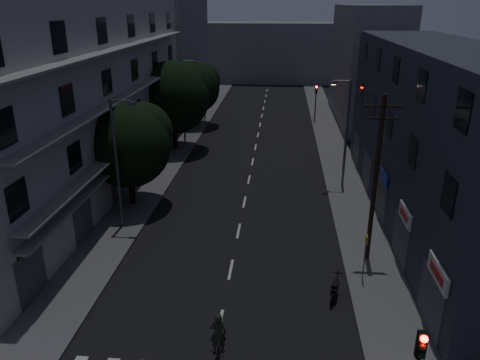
% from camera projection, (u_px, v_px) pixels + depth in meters
% --- Properties ---
extents(ground, '(160.00, 160.00, 0.00)m').
position_uv_depth(ground, '(253.00, 160.00, 42.02)').
color(ground, black).
rests_on(ground, ground).
extents(sidewalk_left, '(3.00, 90.00, 0.15)m').
position_uv_depth(sidewalk_left, '(171.00, 157.00, 42.62)').
color(sidewalk_left, '#565659').
rests_on(sidewalk_left, ground).
extents(sidewalk_right, '(3.00, 90.00, 0.15)m').
position_uv_depth(sidewalk_right, '(337.00, 161.00, 41.37)').
color(sidewalk_right, '#565659').
rests_on(sidewalk_right, ground).
extents(lane_markings, '(0.15, 60.50, 0.01)m').
position_uv_depth(lane_markings, '(257.00, 141.00, 47.83)').
color(lane_markings, beige).
rests_on(lane_markings, ground).
extents(building_left, '(7.00, 36.00, 14.00)m').
position_uv_depth(building_left, '(84.00, 94.00, 34.01)').
color(building_left, '#B0AFAA').
rests_on(building_left, ground).
extents(building_right, '(6.19, 28.00, 11.00)m').
position_uv_depth(building_right, '(436.00, 137.00, 28.82)').
color(building_right, '#2A2E39').
rests_on(building_right, ground).
extents(building_far_left, '(6.00, 20.00, 16.00)m').
position_uv_depth(building_far_left, '(174.00, 45.00, 61.58)').
color(building_far_left, slate).
rests_on(building_far_left, ground).
extents(building_far_right, '(6.00, 20.00, 13.00)m').
position_uv_depth(building_far_right, '(365.00, 64.00, 54.52)').
color(building_far_right, slate).
rests_on(building_far_right, ground).
extents(building_far_end, '(24.00, 8.00, 10.00)m').
position_uv_depth(building_far_end, '(269.00, 52.00, 82.12)').
color(building_far_end, slate).
rests_on(building_far_end, ground).
extents(tree_near, '(5.76, 5.76, 7.11)m').
position_uv_depth(tree_near, '(129.00, 141.00, 31.12)').
color(tree_near, black).
rests_on(tree_near, sidewalk_left).
extents(tree_mid, '(6.71, 6.71, 8.25)m').
position_uv_depth(tree_mid, '(174.00, 94.00, 43.07)').
color(tree_mid, black).
rests_on(tree_mid, sidewalk_left).
extents(tree_far, '(5.72, 5.72, 7.08)m').
position_uv_depth(tree_far, '(195.00, 86.00, 51.98)').
color(tree_far, black).
rests_on(tree_far, sidewalk_left).
extents(traffic_signal_far_right, '(0.28, 0.37, 4.10)m').
position_uv_depth(traffic_signal_far_right, '(316.00, 96.00, 54.30)').
color(traffic_signal_far_right, black).
rests_on(traffic_signal_far_right, sidewalk_right).
extents(traffic_signal_far_left, '(0.28, 0.37, 4.10)m').
position_uv_depth(traffic_signal_far_left, '(204.00, 95.00, 54.94)').
color(traffic_signal_far_left, black).
rests_on(traffic_signal_far_left, sidewalk_left).
extents(street_lamp_left_near, '(1.51, 0.25, 8.00)m').
position_uv_depth(street_lamp_left_near, '(118.00, 158.00, 27.75)').
color(street_lamp_left_near, '#53565B').
rests_on(street_lamp_left_near, sidewalk_left).
extents(street_lamp_right, '(1.51, 0.25, 8.00)m').
position_uv_depth(street_lamp_right, '(345.00, 128.00, 34.32)').
color(street_lamp_right, '#575B5E').
rests_on(street_lamp_right, sidewalk_right).
extents(street_lamp_left_far, '(1.51, 0.25, 8.00)m').
position_uv_depth(street_lamp_left_far, '(184.00, 97.00, 45.65)').
color(street_lamp_left_far, slate).
rests_on(street_lamp_left_far, sidewalk_left).
extents(utility_pole, '(1.80, 0.24, 9.00)m').
position_uv_depth(utility_pole, '(376.00, 177.00, 23.99)').
color(utility_pole, black).
rests_on(utility_pole, sidewalk_right).
extents(bus_stop_sign, '(0.06, 0.35, 2.52)m').
position_uv_depth(bus_stop_sign, '(365.00, 250.00, 22.98)').
color(bus_stop_sign, '#595B60').
rests_on(bus_stop_sign, sidewalk_right).
extents(motorcycle, '(0.73, 1.84, 1.21)m').
position_uv_depth(motorcycle, '(335.00, 290.00, 22.23)').
color(motorcycle, black).
rests_on(motorcycle, ground).
extents(cyclist, '(0.81, 1.83, 2.25)m').
position_uv_depth(cyclist, '(218.00, 346.00, 18.20)').
color(cyclist, black).
rests_on(cyclist, ground).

